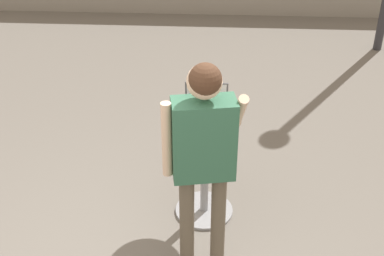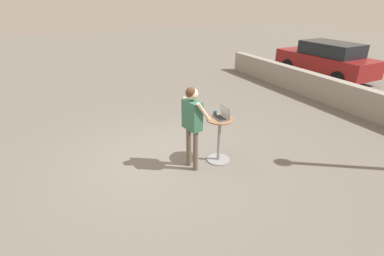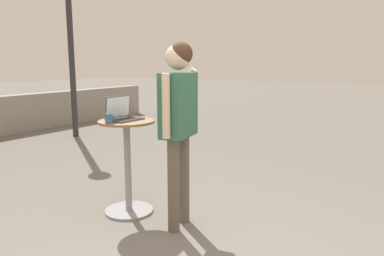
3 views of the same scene
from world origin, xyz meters
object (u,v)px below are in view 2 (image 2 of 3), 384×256
at_px(coffee_mug, 215,113).
at_px(cafe_table, 219,138).
at_px(standing_person, 192,118).
at_px(laptop, 222,116).
at_px(parked_car_near_street, 326,60).

bearing_deg(coffee_mug, cafe_table, -2.47).
bearing_deg(cafe_table, coffee_mug, 177.53).
bearing_deg(cafe_table, standing_person, -89.40).
distance_m(cafe_table, standing_person, 0.88).
height_order(cafe_table, coffee_mug, coffee_mug).
relative_size(laptop, parked_car_near_street, 0.08).
height_order(cafe_table, standing_person, standing_person).
bearing_deg(laptop, cafe_table, -91.27).
xyz_separation_m(coffee_mug, parked_car_near_street, (-3.91, 7.79, -0.27)).
distance_m(laptop, coffee_mug, 0.23).
height_order(cafe_table, laptop, laptop).
relative_size(coffee_mug, parked_car_near_street, 0.03).
bearing_deg(parked_car_near_street, coffee_mug, -63.37).
relative_size(cafe_table, parked_car_near_street, 0.23).
height_order(laptop, parked_car_near_street, parked_car_near_street).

